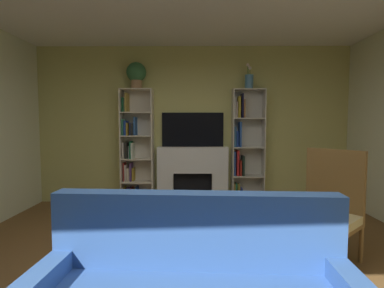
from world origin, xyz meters
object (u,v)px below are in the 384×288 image
(fireplace, at_px, (193,174))
(armchair, at_px, (326,208))
(tv, at_px, (193,130))
(bookshelf_right, at_px, (244,148))
(bookshelf_left, at_px, (134,150))
(potted_plant, at_px, (136,74))
(vase_with_flowers, at_px, (249,81))

(fireplace, height_order, armchair, armchair)
(tv, relative_size, bookshelf_right, 0.54)
(bookshelf_left, bearing_deg, potted_plant, -30.72)
(bookshelf_left, bearing_deg, tv, 4.57)
(fireplace, xyz_separation_m, bookshelf_left, (-1.03, 0.00, 0.42))
(tv, xyz_separation_m, armchair, (1.41, -2.20, -0.77))
(bookshelf_right, relative_size, armchair, 1.76)
(bookshelf_left, xyz_separation_m, vase_with_flowers, (2.00, -0.04, 1.21))
(tv, bearing_deg, vase_with_flowers, -7.09)
(fireplace, bearing_deg, potted_plant, -177.85)
(tv, relative_size, bookshelf_left, 0.54)
(bookshelf_left, bearing_deg, vase_with_flowers, -1.08)
(fireplace, height_order, vase_with_flowers, vase_with_flowers)
(fireplace, distance_m, bookshelf_right, 1.02)
(fireplace, xyz_separation_m, tv, (0.00, 0.08, 0.78))
(fireplace, xyz_separation_m, bookshelf_right, (0.90, 0.02, 0.46))
(tv, distance_m, bookshelf_right, 0.96)
(bookshelf_left, relative_size, bookshelf_right, 1.00)
(fireplace, height_order, potted_plant, potted_plant)
(bookshelf_right, bearing_deg, vase_with_flowers, -40.25)
(bookshelf_right, distance_m, potted_plant, 2.27)
(tv, height_order, potted_plant, potted_plant)
(bookshelf_left, relative_size, vase_with_flowers, 4.64)
(bookshelf_left, distance_m, armchair, 3.26)
(vase_with_flowers, bearing_deg, bookshelf_left, 178.92)
(armchair, bearing_deg, bookshelf_right, 103.38)
(bookshelf_right, bearing_deg, bookshelf_left, -179.48)
(tv, bearing_deg, bookshelf_right, -4.12)
(potted_plant, bearing_deg, bookshelf_right, 1.68)
(bookshelf_left, bearing_deg, armchair, -40.86)
(vase_with_flowers, bearing_deg, armchair, -78.00)
(vase_with_flowers, xyz_separation_m, armchair, (0.44, -2.08, -1.62))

